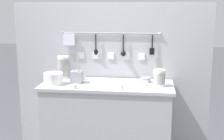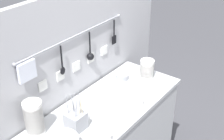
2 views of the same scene
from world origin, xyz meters
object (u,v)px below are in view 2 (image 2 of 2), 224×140
object	(u,v)px
cup_edge_near	(66,115)
cup_front_right	(139,82)
cutlery_caddy	(76,121)
bowl_stack_nested_right	(34,118)
steel_mixing_bowl	(122,76)
cup_back_left	(141,102)
cup_edge_far	(109,137)
bowl_stack_short_front	(147,69)

from	to	relation	value
cup_edge_near	cup_front_right	distance (m)	0.68
cutlery_caddy	bowl_stack_nested_right	bearing A→B (deg)	136.69
steel_mixing_bowl	cup_back_left	bearing A→B (deg)	-123.91
cutlery_caddy	cup_edge_far	xyz separation A→B (m)	(0.04, -0.24, -0.04)
bowl_stack_nested_right	bowl_stack_short_front	size ratio (longest dim) A/B	1.46
cup_edge_near	cup_front_right	bearing A→B (deg)	-13.97
steel_mixing_bowl	bowl_stack_nested_right	bearing A→B (deg)	176.24
bowl_stack_nested_right	cup_back_left	distance (m)	0.77
cup_edge_far	cutlery_caddy	bearing A→B (deg)	99.51
bowl_stack_nested_right	cup_edge_near	distance (m)	0.25
cup_front_right	bowl_stack_nested_right	bearing A→B (deg)	166.31
cup_edge_near	cup_edge_far	world-z (taller)	same
cup_edge_near	cup_back_left	xyz separation A→B (m)	(0.44, -0.33, 0.00)
cutlery_caddy	cup_front_right	bearing A→B (deg)	-3.16
steel_mixing_bowl	cup_front_right	xyz separation A→B (m)	(0.01, -0.16, 0.00)
steel_mixing_bowl	bowl_stack_short_front	bearing A→B (deg)	-48.42
cup_front_right	cup_back_left	distance (m)	0.27
bowl_stack_nested_right	bowl_stack_short_front	xyz separation A→B (m)	(1.02, -0.21, -0.04)
steel_mixing_bowl	cutlery_caddy	distance (m)	0.70
cup_front_right	steel_mixing_bowl	bearing A→B (deg)	92.19
bowl_stack_nested_right	cutlery_caddy	distance (m)	0.26
cup_back_left	cup_edge_near	bearing A→B (deg)	143.41
bowl_stack_nested_right	cutlery_caddy	xyz separation A→B (m)	(0.19, -0.18, -0.06)
cutlery_caddy	cup_back_left	world-z (taller)	cutlery_caddy
cup_front_right	cup_back_left	bearing A→B (deg)	-143.79
steel_mixing_bowl	cup_front_right	world-z (taller)	cup_front_right
bowl_stack_short_front	cutlery_caddy	xyz separation A→B (m)	(-0.83, 0.03, -0.02)
steel_mixing_bowl	cup_back_left	world-z (taller)	cup_back_left
cup_edge_far	cup_edge_near	bearing A→B (deg)	90.41
bowl_stack_short_front	cup_edge_far	distance (m)	0.82
bowl_stack_short_front	cup_edge_far	xyz separation A→B (m)	(-0.79, -0.20, -0.06)
bowl_stack_nested_right	cup_edge_near	bearing A→B (deg)	-12.88
cup_front_right	cup_back_left	xyz separation A→B (m)	(-0.22, -0.16, 0.00)
cup_edge_near	cup_front_right	size ratio (longest dim) A/B	1.00
bowl_stack_short_front	cup_back_left	world-z (taller)	bowl_stack_short_front
cup_front_right	cutlery_caddy	bearing A→B (deg)	176.84
cutlery_caddy	cup_front_right	distance (m)	0.70
steel_mixing_bowl	cup_front_right	size ratio (longest dim) A/B	2.37
bowl_stack_short_front	cutlery_caddy	size ratio (longest dim) A/B	0.60
bowl_stack_short_front	steel_mixing_bowl	distance (m)	0.21
bowl_stack_short_front	cup_edge_near	world-z (taller)	bowl_stack_short_front
bowl_stack_short_front	cutlery_caddy	bearing A→B (deg)	177.61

